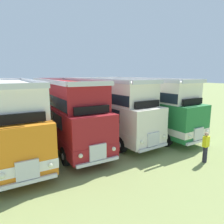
% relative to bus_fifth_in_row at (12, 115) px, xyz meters
% --- Properties ---
extents(bus_fifth_in_row, '(2.89, 11.15, 4.52)m').
position_rel_bus_fifth_in_row_xyz_m(bus_fifth_in_row, '(0.00, 0.00, 0.00)').
color(bus_fifth_in_row, orange).
rests_on(bus_fifth_in_row, ground).
extents(bus_sixth_in_row, '(2.96, 10.16, 4.52)m').
position_rel_bus_fifth_in_row_xyz_m(bus_sixth_in_row, '(3.31, -0.34, -0.01)').
color(bus_sixth_in_row, maroon).
rests_on(bus_sixth_in_row, ground).
extents(bus_seventh_in_row, '(2.87, 10.53, 4.52)m').
position_rel_bus_fifth_in_row_xyz_m(bus_seventh_in_row, '(6.61, -0.12, -0.00)').
color(bus_seventh_in_row, silver).
rests_on(bus_seventh_in_row, ground).
extents(bus_eighth_in_row, '(2.70, 11.68, 4.52)m').
position_rel_bus_fifth_in_row_xyz_m(bus_eighth_in_row, '(9.92, -0.24, 0.00)').
color(bus_eighth_in_row, '#237538').
rests_on(bus_eighth_in_row, ground).
extents(marshal_person, '(0.36, 0.24, 1.73)m').
position_rel_bus_fifth_in_row_xyz_m(marshal_person, '(8.76, -7.48, -1.47)').
color(marshal_person, '#23232D').
rests_on(marshal_person, ground).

